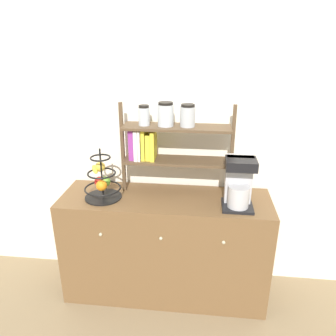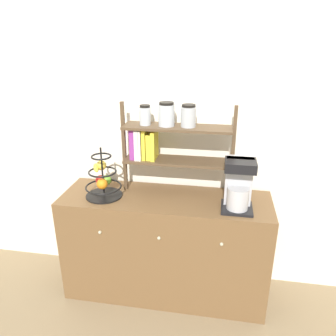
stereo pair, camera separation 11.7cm
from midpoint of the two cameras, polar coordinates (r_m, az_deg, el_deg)
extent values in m
plane|color=#847051|center=(2.62, -2.50, -23.66)|extent=(12.00, 12.00, 0.00)
cube|color=silver|center=(2.41, -1.14, 8.21)|extent=(7.00, 0.05, 2.60)
cube|color=brown|center=(2.53, -1.83, -13.43)|extent=(1.49, 0.47, 0.81)
sphere|color=#B2AD8C|center=(2.30, -13.12, -11.24)|extent=(0.02, 0.02, 0.02)
sphere|color=#B2AD8C|center=(2.21, -2.80, -12.17)|extent=(0.02, 0.02, 0.02)
sphere|color=#B2AD8C|center=(2.19, 8.12, -12.73)|extent=(0.02, 0.02, 0.02)
cube|color=black|center=(2.23, 10.48, -6.55)|extent=(0.20, 0.20, 0.02)
cube|color=#B7B7BC|center=(2.21, 10.70, -1.91)|extent=(0.17, 0.08, 0.33)
cylinder|color=#B7B7BC|center=(2.18, 10.65, -4.88)|extent=(0.14, 0.14, 0.15)
cube|color=black|center=(2.10, 11.06, 0.70)|extent=(0.19, 0.16, 0.06)
cylinder|color=black|center=(2.38, -12.56, -4.97)|extent=(0.26, 0.26, 0.01)
cylinder|color=black|center=(2.30, -12.93, -0.91)|extent=(0.01, 0.01, 0.35)
torus|color=black|center=(2.35, -12.70, -3.46)|extent=(0.26, 0.26, 0.01)
torus|color=black|center=(2.30, -12.93, -0.91)|extent=(0.20, 0.20, 0.01)
torus|color=black|center=(2.26, -13.17, 1.74)|extent=(0.14, 0.14, 0.01)
sphere|color=red|center=(2.37, -13.22, -2.34)|extent=(0.07, 0.07, 0.07)
sphere|color=#6BAD33|center=(2.36, -12.25, -2.32)|extent=(0.07, 0.07, 0.07)
sphere|color=orange|center=(2.30, -12.94, -3.00)|extent=(0.08, 0.08, 0.08)
ellipsoid|color=yellow|center=(2.33, -14.03, -0.21)|extent=(0.10, 0.15, 0.04)
sphere|color=gold|center=(2.32, -13.15, 0.19)|extent=(0.07, 0.07, 0.07)
cube|color=brown|center=(2.35, -9.32, 3.41)|extent=(0.02, 0.02, 0.65)
cube|color=brown|center=(2.27, 9.61, 2.73)|extent=(0.02, 0.02, 0.65)
cube|color=brown|center=(2.30, -0.02, 1.27)|extent=(0.74, 0.20, 0.02)
cube|color=brown|center=(2.23, -0.02, 7.08)|extent=(0.74, 0.20, 0.02)
cube|color=#8C338C|center=(2.32, -7.62, 4.23)|extent=(0.03, 0.13, 0.21)
cube|color=white|center=(2.31, -6.80, 4.21)|extent=(0.03, 0.16, 0.21)
cube|color=white|center=(2.31, -6.23, 4.20)|extent=(0.02, 0.16, 0.21)
cube|color=yellow|center=(2.30, -5.63, 4.18)|extent=(0.02, 0.13, 0.21)
cube|color=yellow|center=(2.30, -4.81, 3.80)|extent=(0.03, 0.13, 0.18)
cube|color=yellow|center=(2.29, -4.01, 4.06)|extent=(0.03, 0.15, 0.21)
cylinder|color=silver|center=(2.25, -5.71, 8.92)|extent=(0.08, 0.08, 0.12)
cylinder|color=black|center=(2.23, -5.77, 10.62)|extent=(0.07, 0.07, 0.02)
cylinder|color=silver|center=(2.22, -1.93, 9.15)|extent=(0.11, 0.11, 0.14)
cylinder|color=black|center=(2.20, -1.96, 11.17)|extent=(0.10, 0.10, 0.02)
cylinder|color=#ADB2B7|center=(2.21, 1.92, 8.93)|extent=(0.10, 0.10, 0.13)
cylinder|color=black|center=(2.19, 1.94, 10.83)|extent=(0.09, 0.09, 0.02)
camera|label=1|loc=(0.06, -91.50, -0.60)|focal=35.00mm
camera|label=2|loc=(0.06, 88.50, 0.60)|focal=35.00mm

